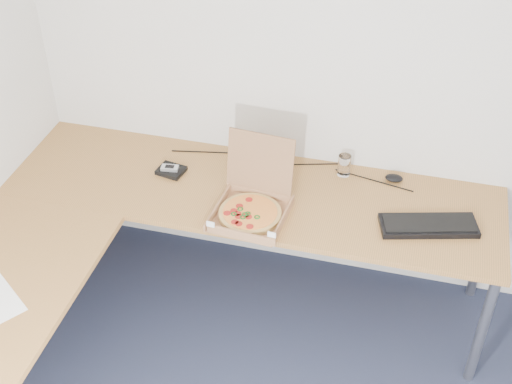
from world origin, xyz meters
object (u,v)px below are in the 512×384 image
(desk, at_px, (163,238))
(pizza_box, at_px, (251,208))
(keyboard, at_px, (428,226))
(drinking_glass, at_px, (344,165))
(wallet, at_px, (171,171))

(desk, distance_m, pizza_box, 0.44)
(desk, height_order, pizza_box, pizza_box)
(desk, relative_size, keyboard, 5.50)
(drinking_glass, height_order, wallet, drinking_glass)
(wallet, bearing_deg, desk, -64.40)
(pizza_box, height_order, drinking_glass, pizza_box)
(pizza_box, bearing_deg, wallet, 159.81)
(pizza_box, distance_m, keyboard, 0.84)
(desk, bearing_deg, wallet, 105.13)
(keyboard, bearing_deg, wallet, 159.86)
(desk, xyz_separation_m, wallet, (-0.13, 0.47, 0.04))
(drinking_glass, bearing_deg, desk, -137.83)
(keyboard, xyz_separation_m, wallet, (-1.33, 0.11, -0.00))
(desk, relative_size, drinking_glass, 21.55)
(pizza_box, relative_size, keyboard, 0.86)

